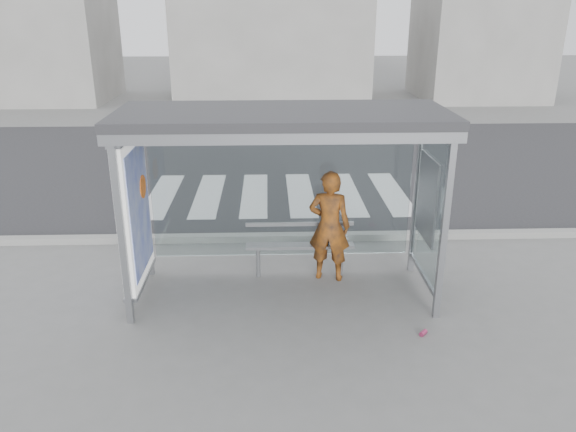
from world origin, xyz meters
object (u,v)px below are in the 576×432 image
Objects in this scene: person at (329,226)px; soda_can at (423,333)px; bench at (300,245)px; bus_shelter at (254,158)px.

soda_can is at bearing 135.98° from person.
bench is 14.37× the size of soda_can.
person reaches higher than soda_can.
person is 1.04× the size of bench.
person is 2.08m from soda_can.
bus_shelter is at bearing 35.29° from person.
person is at bearing -13.15° from bench.
bench is (0.64, 0.52, -1.48)m from bus_shelter.
bus_shelter is at bearing 150.23° from soda_can.
soda_can is at bearing -49.79° from bench.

